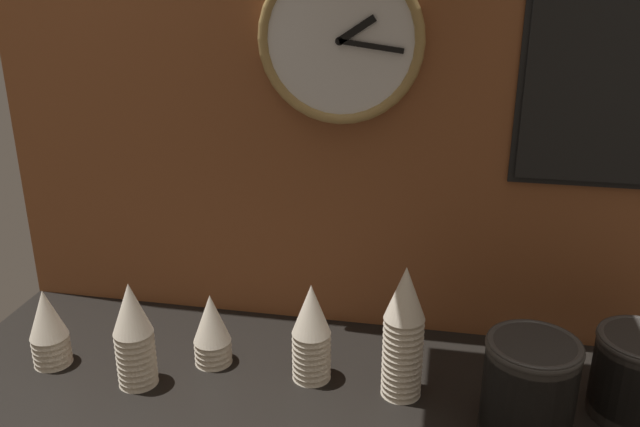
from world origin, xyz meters
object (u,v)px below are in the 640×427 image
cup_stack_far_left (48,327)px  wall_clock (340,40)px  bowl_stack_right (529,387)px  cup_stack_center_left (212,329)px  cup_stack_center (311,332)px  cup_stack_left (134,334)px  cup_stack_center_right (404,332)px  menu_board (633,45)px  bowl_stack_far_right (638,374)px

cup_stack_far_left → wall_clock: wall_clock is taller
cup_stack_far_left → wall_clock: bearing=25.8°
bowl_stack_right → cup_stack_center_left: bearing=169.9°
cup_stack_center → bowl_stack_right: (0.39, -0.09, -0.01)m
cup_stack_left → cup_stack_center_right: cup_stack_center_right is taller
cup_stack_far_left → cup_stack_center: 0.52m
menu_board → cup_stack_far_left: bearing=-165.8°
bowl_stack_far_right → wall_clock: (-0.56, 0.20, 0.53)m
cup_stack_left → bowl_stack_far_right: size_ratio=1.34×
bowl_stack_right → menu_board: size_ratio=0.34×
cup_stack_center_left → wall_clock: bearing=41.3°
cup_stack_center_right → bowl_stack_right: size_ratio=1.44×
bowl_stack_right → menu_board: 0.62m
menu_board → cup_stack_left: bearing=-161.0°
cup_stack_center_right → menu_board: menu_board is taller
bowl_stack_far_right → menu_board: 0.57m
cup_stack_center → bowl_stack_right: bearing=-13.3°
cup_stack_center_right → cup_stack_center: (-0.17, 0.02, -0.03)m
cup_stack_center_right → cup_stack_center: 0.18m
cup_stack_left → cup_stack_center: cup_stack_left is taller
cup_stack_center_left → menu_board: 0.93m
cup_stack_left → cup_stack_far_left: 0.20m
cup_stack_center_left → cup_stack_center_right: bearing=-4.8°
cup_stack_left → cup_stack_far_left: (-0.20, 0.03, -0.02)m
cup_stack_center_right → cup_stack_center: bearing=174.1°
cup_stack_far_left → bowl_stack_right: bearing=-2.5°
cup_stack_center → bowl_stack_right: 0.40m
bowl_stack_far_right → wall_clock: wall_clock is taller
cup_stack_left → menu_board: menu_board is taller
cup_stack_center_right → bowl_stack_far_right: size_ratio=1.64×
wall_clock → cup_stack_far_left: bearing=-154.2°
cup_stack_center → bowl_stack_far_right: bearing=0.0°
cup_stack_center_right → bowl_stack_right: bearing=-18.9°
cup_stack_center → menu_board: bearing=21.8°
cup_stack_center_right → cup_stack_far_left: bearing=-177.2°
cup_stack_far_left → menu_board: bearing=14.2°
cup_stack_center_right → cup_stack_center_left: cup_stack_center_right is taller
cup_stack_left → bowl_stack_far_right: cup_stack_left is taller
bowl_stack_right → wall_clock: size_ratio=0.56×
wall_clock → cup_stack_center: bearing=-94.2°
cup_stack_far_left → cup_stack_center: (0.51, 0.05, 0.02)m
wall_clock → bowl_stack_far_right: bearing=-20.0°
cup_stack_left → cup_stack_center: size_ratio=1.06×
cup_stack_center_right → bowl_stack_far_right: 0.41m
cup_stack_left → cup_stack_center: (0.32, 0.08, -0.01)m
bowl_stack_far_right → cup_stack_far_left: bearing=-177.3°
cup_stack_center → bowl_stack_right: size_ratio=1.10×
bowl_stack_right → cup_stack_far_left: bearing=177.5°
cup_stack_center_left → bowl_stack_right: (0.59, -0.10, 0.02)m
cup_stack_far_left → cup_stack_center_right: bearing=2.8°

